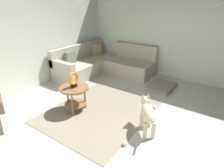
# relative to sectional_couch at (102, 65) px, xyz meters

# --- Properties ---
(ground_plane) EXTENTS (6.00, 6.00, 0.10)m
(ground_plane) POSITION_rel_sectional_couch_xyz_m (-1.99, -2.02, -0.34)
(ground_plane) COLOR beige
(wall_back) EXTENTS (6.00, 0.12, 2.70)m
(wall_back) POSITION_rel_sectional_couch_xyz_m (-1.99, 0.92, 1.06)
(wall_back) COLOR silver
(wall_back) RESTS_ON ground_plane
(wall_right) EXTENTS (0.12, 6.00, 2.70)m
(wall_right) POSITION_rel_sectional_couch_xyz_m (0.95, -2.02, 1.06)
(wall_right) COLOR silver
(wall_right) RESTS_ON ground_plane
(area_rug) EXTENTS (2.30, 1.90, 0.01)m
(area_rug) POSITION_rel_sectional_couch_xyz_m (-1.84, -1.32, -0.28)
(area_rug) COLOR gray
(area_rug) RESTS_ON ground_plane
(sectional_couch) EXTENTS (2.20, 2.25, 0.88)m
(sectional_couch) POSITION_rel_sectional_couch_xyz_m (0.00, 0.00, 0.00)
(sectional_couch) COLOR #B2A899
(sectional_couch) RESTS_ON ground_plane
(side_table) EXTENTS (0.60, 0.60, 0.54)m
(side_table) POSITION_rel_sectional_couch_xyz_m (-2.08, -0.86, 0.13)
(side_table) COLOR brown
(side_table) RESTS_ON ground_plane
(torus_sculpture) EXTENTS (0.28, 0.08, 0.33)m
(torus_sculpture) POSITION_rel_sectional_couch_xyz_m (-2.08, -0.86, 0.42)
(torus_sculpture) COLOR black
(torus_sculpture) RESTS_ON side_table
(dog_bed_mat) EXTENTS (0.80, 0.60, 0.09)m
(dog_bed_mat) POSITION_rel_sectional_couch_xyz_m (-0.01, -1.94, -0.24)
(dog_bed_mat) COLOR gray
(dog_bed_mat) RESTS_ON ground_plane
(dog) EXTENTS (0.71, 0.55, 0.63)m
(dog) POSITION_rel_sectional_couch_xyz_m (-1.88, -2.41, 0.09)
(dog) COLOR beige
(dog) RESTS_ON ground_plane
(dog_toy_ball) EXTENTS (0.08, 0.08, 0.08)m
(dog_toy_ball) POSITION_rel_sectional_couch_xyz_m (-2.43, -2.29, -0.25)
(dog_toy_ball) COLOR silver
(dog_toy_ball) RESTS_ON ground_plane
(dog_toy_bone) EXTENTS (0.13, 0.19, 0.06)m
(dog_toy_bone) POSITION_rel_sectional_couch_xyz_m (-1.05, -2.18, -0.26)
(dog_toy_bone) COLOR silver
(dog_toy_bone) RESTS_ON ground_plane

